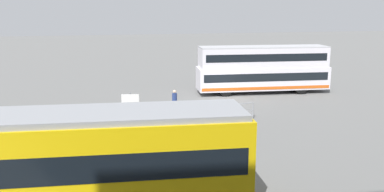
% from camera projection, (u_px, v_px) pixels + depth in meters
% --- Properties ---
extents(ground_plane, '(160.00, 160.00, 0.00)m').
position_uv_depth(ground_plane, '(223.00, 100.00, 31.01)').
color(ground_plane, slate).
extents(double_decker_bus, '(10.96, 3.42, 3.84)m').
position_uv_depth(double_decker_bus, '(263.00, 69.00, 33.31)').
color(double_decker_bus, silver).
rests_on(double_decker_bus, ground).
extents(tram_yellow, '(12.57, 3.81, 3.59)m').
position_uv_depth(tram_yellow, '(62.00, 164.00, 13.36)').
color(tram_yellow, '#E5B70C').
rests_on(tram_yellow, ground).
extents(pedestrian_near_railing, '(0.37, 0.37, 1.65)m').
position_uv_depth(pedestrian_near_railing, '(175.00, 100.00, 26.58)').
color(pedestrian_near_railing, '#4C3F2D').
rests_on(pedestrian_near_railing, ground).
extents(pedestrian_railing, '(9.42, 1.37, 1.08)m').
position_uv_depth(pedestrian_railing, '(183.00, 114.00, 23.88)').
color(pedestrian_railing, gray).
rests_on(pedestrian_railing, ground).
extents(info_sign, '(0.99, 0.27, 2.21)m').
position_uv_depth(info_sign, '(131.00, 104.00, 23.05)').
color(info_sign, slate).
rests_on(info_sign, ground).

